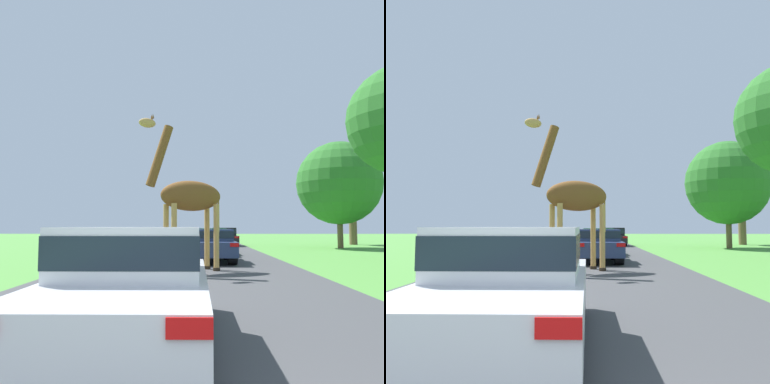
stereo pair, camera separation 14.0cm
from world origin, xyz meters
The scene contains 9 objects.
road centered at (0.00, 30.00, 0.00)m, with size 7.95×120.00×0.00m.
giraffe_near_road centered at (0.08, 12.14, 2.39)m, with size 2.82×1.78×5.02m.
car_lead_maroon centered at (-0.38, 3.94, 0.76)m, with size 1.75×4.65×1.43m.
car_queue_right centered at (1.08, 20.30, 0.73)m, with size 1.72×4.29×1.35m.
car_queue_left centered at (0.99, 15.65, 0.72)m, with size 1.81×3.97×1.33m.
car_far_ahead centered at (-1.46, 25.61, 0.72)m, with size 1.89×4.27×1.34m.
car_verge_right centered at (2.40, 29.96, 0.72)m, with size 1.90×4.45×1.35m.
tree_right_cluster centered at (9.90, 26.17, 4.35)m, with size 5.58×5.58×7.15m.
tree_mid_field centered at (12.85, 31.67, 5.21)m, with size 4.27×4.27×7.41m.
Camera 1 is at (0.39, -1.10, 1.44)m, focal length 38.00 mm.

